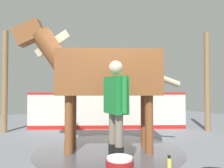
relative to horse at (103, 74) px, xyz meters
The scene contains 8 objects.
ground_plane 1.59m from the horse, 125.24° to the right, with size 16.00×16.00×0.02m, color slate.
wet_patch 1.55m from the horse, 117.99° to the right, with size 2.96×2.96×0.00m, color #4C4C54.
barrier_wall 2.58m from the horse, 31.05° to the right, with size 2.38×4.38×1.14m.
roof_post_near 3.45m from the horse, 27.50° to the left, with size 0.16×0.16×2.94m, color olive.
roof_post_far 3.66m from the horse, 85.72° to the right, with size 0.16×0.16×2.94m, color olive.
horse is the anchor object (origin of this frame).
handler 1.09m from the horse, 165.58° to the left, with size 0.68×0.26×1.69m.
bottle_shampoo 2.09m from the horse, 166.09° to the right, with size 0.07×0.07×0.23m.
Camera 1 is at (-3.69, 2.27, 1.21)m, focal length 34.61 mm.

